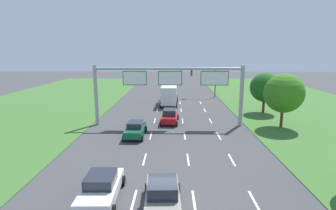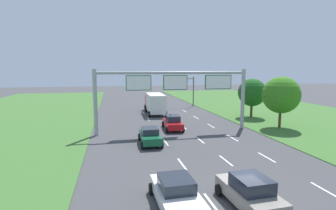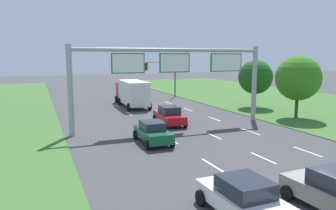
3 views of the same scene
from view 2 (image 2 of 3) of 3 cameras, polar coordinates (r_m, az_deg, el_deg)
ground_plane at (r=15.43m, az=16.03°, el=-19.38°), size 200.00×200.00×0.00m
lane_dashes_inner_left at (r=19.95m, az=3.06°, el=-12.67°), size 0.14×50.40×0.01m
lane_dashes_inner_right at (r=21.09m, az=12.47°, el=-11.69°), size 0.14×50.40×0.01m
lane_dashes_slip at (r=22.73m, az=20.65°, el=-10.59°), size 0.14×50.40×0.01m
car_near_red at (r=14.52m, az=17.34°, el=-17.61°), size 2.25×4.16×1.68m
car_lead_silver at (r=14.00m, az=1.81°, el=-18.52°), size 2.31×4.43×1.55m
car_mid_lane at (r=30.58m, az=1.01°, el=-3.83°), size 2.28×4.40×1.67m
car_far_ahead at (r=24.83m, az=-3.94°, el=-6.68°), size 2.05×4.13×1.54m
box_truck at (r=41.70m, az=-2.92°, el=0.52°), size 2.86×8.45×3.17m
sign_gantry at (r=29.01m, az=1.65°, el=3.76°), size 17.24×0.44×7.00m
traffic_light_mast at (r=49.38m, az=3.42°, el=4.15°), size 4.76×0.49×5.60m
roadside_tree_mid at (r=33.60m, az=23.41°, el=2.01°), size 4.34×4.34×6.15m
roadside_tree_far at (r=39.90m, az=17.83°, el=2.61°), size 4.02×4.02×5.66m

